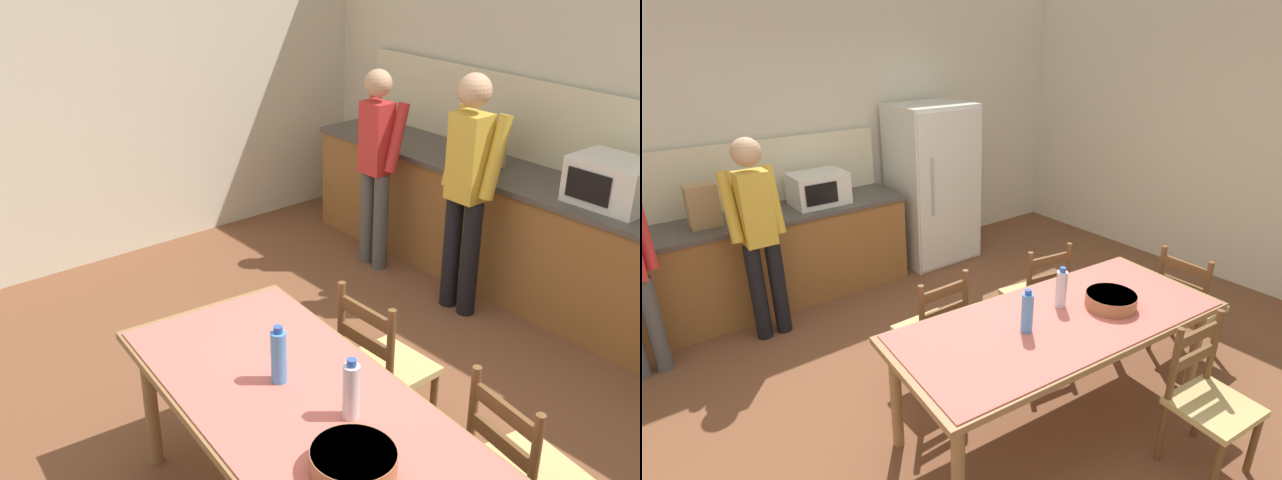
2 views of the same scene
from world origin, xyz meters
The scene contains 17 objects.
ground_plane centered at (0.00, 0.00, 0.00)m, with size 8.32×8.32×0.00m, color brown.
wall_back centered at (0.00, 2.66, 1.45)m, with size 6.52×0.12×2.90m, color beige.
wall_right centered at (3.26, 0.00, 1.45)m, with size 0.12×5.20×2.90m, color beige.
kitchen_counter centered at (-1.03, 2.23, 0.45)m, with size 3.34×0.66×0.89m.
counter_splashback centered at (-1.03, 2.54, 1.19)m, with size 3.30×0.03×0.60m, color beige.
refrigerator centered at (1.16, 2.19, 0.86)m, with size 0.83×0.73×1.72m.
microwave centered at (-0.14, 2.21, 1.04)m, with size 0.50×0.39×0.30m.
paper_bag centered at (-1.14, 2.20, 1.07)m, with size 0.24×0.16×0.36m, color tan.
dining_table centered at (0.23, -0.49, 0.69)m, with size 2.18×1.08×0.77m.
bottle_near_centre centered at (-0.03, -0.46, 0.89)m, with size 0.07×0.07×0.27m.
bottle_off_centre centered at (0.35, -0.39, 0.89)m, with size 0.07×0.07×0.27m.
serving_bowl centered at (0.59, -0.59, 0.82)m, with size 0.32×0.32×0.09m.
chair_side_far_right centered at (0.77, 0.20, 0.44)m, with size 0.48×0.46×0.91m.
chair_head_end centered at (1.57, -0.61, 0.44)m, with size 0.41×0.43×0.91m.
chair_side_far_left centered at (-0.17, 0.29, 0.44)m, with size 0.42×0.40×0.91m.
chair_side_near_right centered at (0.64, -1.27, 0.44)m, with size 0.46×0.44×0.91m.
person_at_counter centered at (-0.87, 1.69, 0.94)m, with size 0.42×0.29×1.68m.
Camera 2 is at (-1.86, -2.20, 2.35)m, focal length 28.00 mm.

